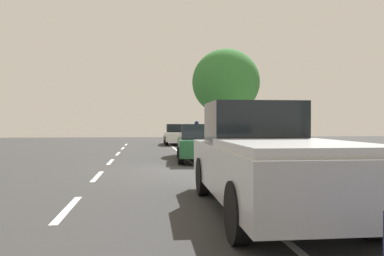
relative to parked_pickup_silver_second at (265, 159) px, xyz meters
name	(u,v)px	position (x,y,z in m)	size (l,w,h in m)	color
ground	(193,169)	(-0.49, 6.28, -0.90)	(62.17, 62.17, 0.00)	#333333
sidewalk	(294,165)	(3.13, 6.28, -0.82)	(3.73, 38.85, 0.16)	#9FA08A
curb_edge	(241,166)	(1.19, 6.28, -0.82)	(0.16, 38.85, 0.16)	gray
lane_stripe_centre	(97,176)	(-3.48, 4.76, -0.90)	(0.14, 35.80, 0.01)	white
lane_stripe_bike_edge	(199,168)	(-0.28, 6.28, -0.90)	(0.12, 38.85, 0.01)	white
parked_pickup_silver_second	(265,159)	(0.00, 0.00, 0.00)	(2.10, 5.33, 1.95)	#B7BABF
parked_sedan_green_mid	(200,143)	(0.15, 8.98, -0.15)	(2.07, 4.51, 1.52)	#1E512D
parked_sedan_white_far	(177,134)	(0.24, 21.33, -0.15)	(1.90, 4.43, 1.52)	white
bicycle_at_curb	(192,143)	(0.73, 15.89, -0.52)	(1.63, 0.76, 0.77)	black
cyclist_with_backpack	(197,132)	(0.95, 15.45, 0.14)	(0.47, 0.61, 1.70)	#C6B284
street_tree_mid_block	(226,82)	(2.31, 13.82, 2.91)	(3.69, 3.69, 5.47)	brown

